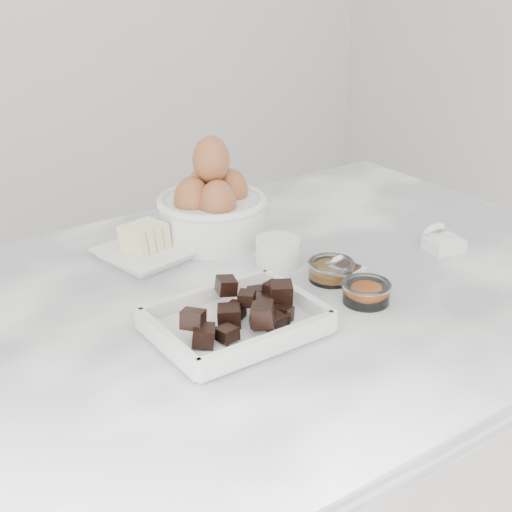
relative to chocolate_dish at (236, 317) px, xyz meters
The scene contains 9 objects.
marble_slab 0.13m from the chocolate_dish, 42.01° to the left, with size 1.20×0.80×0.04m, color white.
chocolate_dish is the anchor object (origin of this frame).
butter_plate 0.29m from the chocolate_dish, 86.65° to the left, with size 0.16×0.16×0.06m.
sugar_ramekin 0.23m from the chocolate_dish, 38.75° to the left, with size 0.07×0.07×0.04m.
egg_bowl 0.33m from the chocolate_dish, 63.34° to the left, with size 0.19×0.19×0.18m.
honey_bowl 0.22m from the chocolate_dish, 13.01° to the left, with size 0.07×0.07×0.03m.
zest_bowl 0.21m from the chocolate_dish, 10.26° to the right, with size 0.07×0.07×0.03m.
vanilla_spoon 0.23m from the chocolate_dish, 10.18° to the left, with size 0.06×0.07×0.04m.
salt_spoon 0.44m from the chocolate_dish, ahead, with size 0.07×0.08×0.05m.
Camera 1 is at (-0.55, -0.78, 1.43)m, focal length 50.00 mm.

